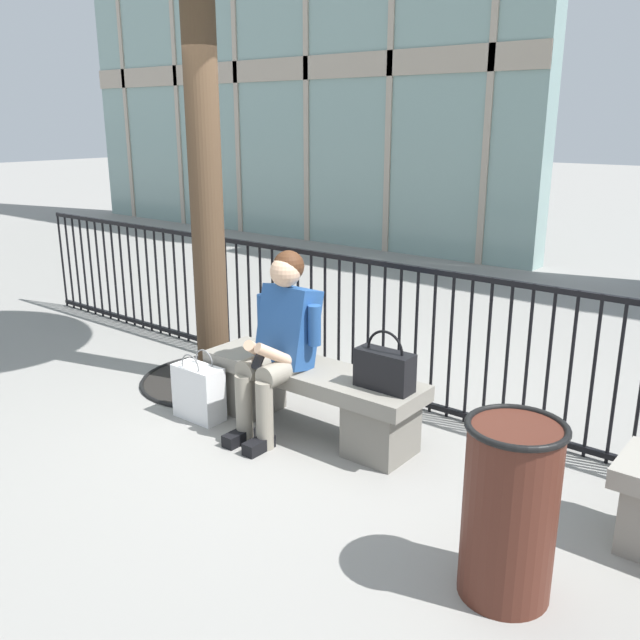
% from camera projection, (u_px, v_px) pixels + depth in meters
% --- Properties ---
extents(ground_plane, '(60.00, 60.00, 0.00)m').
position_uv_depth(ground_plane, '(311.00, 430.00, 4.58)').
color(ground_plane, gray).
extents(stone_bench, '(1.60, 0.44, 0.45)m').
position_uv_depth(stone_bench, '(311.00, 393.00, 4.50)').
color(stone_bench, gray).
rests_on(stone_bench, ground).
extents(seated_person_with_phone, '(0.52, 0.66, 1.21)m').
position_uv_depth(seated_person_with_phone, '(279.00, 338.00, 4.39)').
color(seated_person_with_phone, gray).
rests_on(seated_person_with_phone, ground).
extents(handbag_on_bench, '(0.36, 0.14, 0.37)m').
position_uv_depth(handbag_on_bench, '(384.00, 369.00, 4.06)').
color(handbag_on_bench, black).
rests_on(handbag_on_bench, stone_bench).
extents(shopping_bag, '(0.36, 0.18, 0.49)m').
position_uv_depth(shopping_bag, '(199.00, 392.00, 4.71)').
color(shopping_bag, white).
rests_on(shopping_bag, ground).
extents(plaza_railing, '(8.32, 0.04, 1.04)m').
position_uv_depth(plaza_railing, '(376.00, 329.00, 5.00)').
color(plaza_railing, black).
rests_on(plaza_railing, ground).
extents(trash_can, '(0.43, 0.43, 0.82)m').
position_uv_depth(trash_can, '(510.00, 509.00, 2.90)').
color(trash_can, '#4C2319').
rests_on(trash_can, ground).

